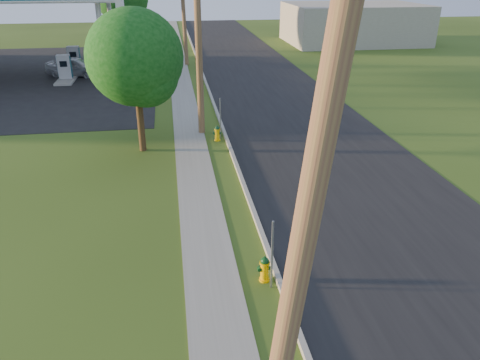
% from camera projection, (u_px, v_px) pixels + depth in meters
% --- Properties ---
extents(road, '(8.00, 120.00, 0.02)m').
position_uv_depth(road, '(347.00, 184.00, 18.05)').
color(road, black).
rests_on(road, ground).
extents(curb, '(0.15, 120.00, 0.15)m').
position_uv_depth(curb, '(245.00, 189.00, 17.48)').
color(curb, gray).
rests_on(curb, ground).
extents(sidewalk, '(1.50, 120.00, 0.03)m').
position_uv_depth(sidewalk, '(199.00, 194.00, 17.27)').
color(sidewalk, gray).
rests_on(sidewalk, ground).
extents(utility_pole_near, '(1.40, 0.32, 9.48)m').
position_uv_depth(utility_pole_near, '(304.00, 236.00, 5.47)').
color(utility_pole_near, brown).
rests_on(utility_pole_near, ground).
extents(utility_pole_mid, '(1.40, 0.32, 9.80)m').
position_uv_depth(utility_pole_mid, '(198.00, 31.00, 21.59)').
color(utility_pole_mid, brown).
rests_on(utility_pole_mid, ground).
extents(utility_pole_far, '(1.40, 0.32, 9.50)m').
position_uv_depth(utility_pole_far, '(183.00, 5.00, 37.82)').
color(utility_pole_far, brown).
rests_on(utility_pole_far, ground).
extents(sign_post_near, '(0.05, 0.04, 2.00)m').
position_uv_depth(sign_post_near, '(272.00, 255.00, 11.85)').
color(sign_post_near, gray).
rests_on(sign_post_near, ground).
extents(sign_post_mid, '(0.05, 0.04, 2.00)m').
position_uv_depth(sign_post_mid, '(220.00, 119.00, 22.45)').
color(sign_post_mid, gray).
rests_on(sign_post_mid, ground).
extents(sign_post_far, '(0.05, 0.04, 2.00)m').
position_uv_depth(sign_post_far, '(201.00, 68.00, 33.41)').
color(sign_post_far, gray).
rests_on(sign_post_far, ground).
extents(fuel_pump_ne, '(1.20, 3.20, 1.90)m').
position_uv_depth(fuel_pump_ne, '(65.00, 71.00, 33.83)').
color(fuel_pump_ne, gray).
rests_on(fuel_pump_ne, ground).
extents(fuel_pump_se, '(1.20, 3.20, 1.90)m').
position_uv_depth(fuel_pump_se, '(75.00, 61.00, 37.42)').
color(fuel_pump_se, gray).
rests_on(fuel_pump_se, ground).
extents(price_pylon, '(0.34, 2.04, 6.85)m').
position_uv_depth(price_pylon, '(120.00, 11.00, 25.80)').
color(price_pylon, gray).
rests_on(price_pylon, ground).
extents(distant_building, '(14.00, 10.00, 4.00)m').
position_uv_depth(distant_building, '(354.00, 23.00, 50.49)').
color(distant_building, gray).
rests_on(distant_building, ground).
extents(tree_verge, '(4.11, 4.11, 6.23)m').
position_uv_depth(tree_verge, '(137.00, 62.00, 19.67)').
color(tree_verge, '#352213').
rests_on(tree_verge, ground).
extents(hydrant_near, '(0.39, 0.34, 0.76)m').
position_uv_depth(hydrant_near, '(265.00, 269.00, 12.39)').
color(hydrant_near, '#FFB900').
rests_on(hydrant_near, ground).
extents(hydrant_mid, '(0.40, 0.35, 0.76)m').
position_uv_depth(hydrant_mid, '(217.00, 133.00, 22.41)').
color(hydrant_mid, yellow).
rests_on(hydrant_mid, ground).
extents(hydrant_far, '(0.41, 0.37, 0.80)m').
position_uv_depth(hydrant_far, '(201.00, 84.00, 31.65)').
color(hydrant_far, '#E8CC02').
rests_on(hydrant_far, ground).
extents(car_silver, '(4.55, 2.95, 1.44)m').
position_uv_depth(car_silver, '(74.00, 67.00, 35.46)').
color(car_silver, silver).
rests_on(car_silver, ground).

